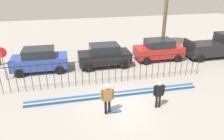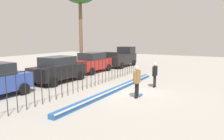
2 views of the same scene
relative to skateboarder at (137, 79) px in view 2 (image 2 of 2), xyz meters
The scene contains 9 objects.
ground_plane 1.49m from the skateboarder, 33.55° to the left, with size 60.00×60.00×0.00m, color #9E9991.
bowl_coping_ledge 2.15m from the skateboarder, 63.61° to the left, with size 11.00×0.40×0.27m.
perimeter_fence 3.71m from the skateboarder, 76.70° to the left, with size 14.04×0.04×1.81m.
skateboarder is the anchor object (origin of this frame).
skateboard 1.09m from the skateboarder, ahead, with size 0.80×0.20×0.07m.
camera_operator 2.95m from the skateboarder, ahead, with size 0.67×0.25×1.67m.
parked_car_black 6.88m from the skateboarder, 80.53° to the left, with size 4.30×2.12×1.90m.
parked_car_red 9.52m from the skateboarder, 49.29° to the left, with size 4.30×2.12×1.90m.
pickup_truck 13.24m from the skateboarder, 30.41° to the left, with size 4.70×2.12×2.24m.
Camera 2 is at (-11.39, -4.95, 3.24)m, focal length 34.26 mm.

